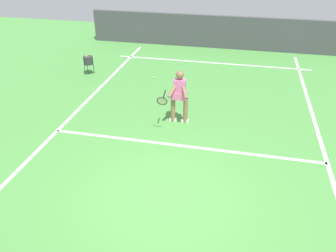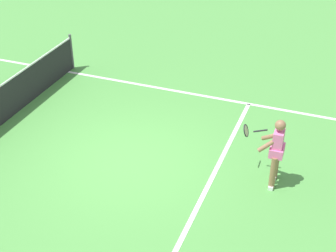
{
  "view_description": "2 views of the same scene",
  "coord_description": "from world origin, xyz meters",
  "views": [
    {
      "loc": [
        -1.26,
        5.31,
        4.81
      ],
      "look_at": [
        0.26,
        -1.43,
        0.85
      ],
      "focal_mm": 36.6,
      "sensor_mm": 36.0,
      "label": 1
    },
    {
      "loc": [
        -8.34,
        -4.14,
        6.66
      ],
      "look_at": [
        0.11,
        -0.91,
        1.04
      ],
      "focal_mm": 53.74,
      "sensor_mm": 36.0,
      "label": 2
    }
  ],
  "objects": [
    {
      "name": "ground_plane",
      "position": [
        0.0,
        0.0,
        0.0
      ],
      "size": [
        28.53,
        28.53,
        0.0
      ],
      "primitive_type": "plane",
      "color": "#4C9342"
    },
    {
      "name": "service_line_marking",
      "position": [
        0.0,
        -1.96,
        0.0
      ],
      "size": [
        7.01,
        0.1,
        0.01
      ],
      "primitive_type": "cube",
      "color": "white",
      "rests_on": "ground"
    },
    {
      "name": "sideline_right_marking",
      "position": [
        3.51,
        0.0,
        0.0
      ],
      "size": [
        0.1,
        19.95,
        0.01
      ],
      "primitive_type": "cube",
      "color": "white",
      "rests_on": "ground"
    },
    {
      "name": "tennis_player",
      "position": [
        0.33,
        -3.18,
        0.85
      ],
      "size": [
        0.77,
        0.94,
        1.55
      ],
      "color": "#8C6647",
      "rests_on": "ground"
    }
  ]
}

